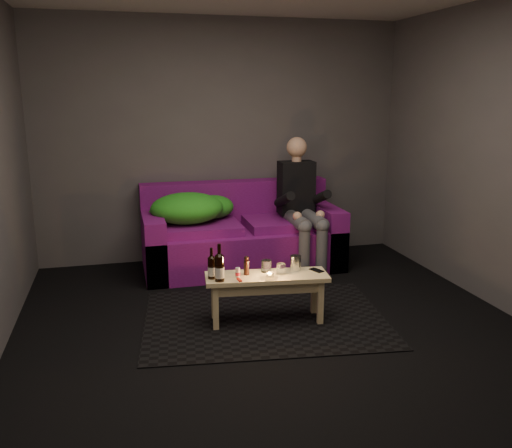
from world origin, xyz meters
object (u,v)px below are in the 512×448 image
(coffee_table, at_px, (267,283))
(steel_cup, at_px, (295,263))
(person, at_px, (301,202))
(beer_bottle_b, at_px, (219,267))
(sofa, at_px, (241,237))
(beer_bottle_a, at_px, (212,267))

(coffee_table, height_order, steel_cup, steel_cup)
(person, xyz_separation_m, beer_bottle_b, (-1.12, -1.36, -0.20))
(sofa, distance_m, steel_cup, 1.43)
(sofa, distance_m, person, 0.74)
(beer_bottle_b, distance_m, steel_cup, 0.66)
(person, relative_size, coffee_table, 1.35)
(person, xyz_separation_m, beer_bottle_a, (-1.17, -1.28, -0.21))
(beer_bottle_a, bearing_deg, steel_cup, 2.80)
(sofa, xyz_separation_m, beer_bottle_b, (-0.51, -1.52, 0.19))
(person, distance_m, beer_bottle_a, 1.75)
(beer_bottle_b, bearing_deg, coffee_table, 7.47)
(coffee_table, relative_size, beer_bottle_b, 3.40)
(beer_bottle_b, bearing_deg, person, 50.45)
(person, xyz_separation_m, steel_cup, (-0.47, -1.25, -0.25))
(person, height_order, beer_bottle_b, person)
(sofa, height_order, beer_bottle_a, sofa)
(sofa, distance_m, beer_bottle_a, 1.56)
(sofa, xyz_separation_m, coffee_table, (-0.12, -1.47, 0.01))
(sofa, bearing_deg, beer_bottle_b, -108.53)
(beer_bottle_b, height_order, steel_cup, beer_bottle_b)
(sofa, relative_size, steel_cup, 16.75)
(sofa, relative_size, beer_bottle_a, 8.22)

